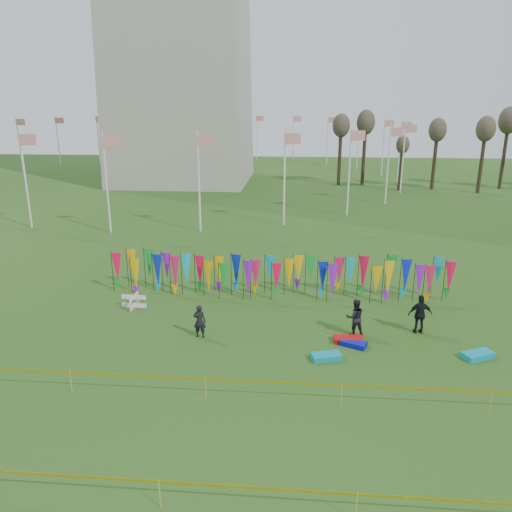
# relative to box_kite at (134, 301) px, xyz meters

# --- Properties ---
(ground) EXTENTS (160.00, 160.00, 0.00)m
(ground) POSITION_rel_box_kite_xyz_m (7.11, -4.93, -0.37)
(ground) COLOR #244914
(ground) RESTS_ON ground
(flagpole_ring) EXTENTS (57.40, 56.16, 8.00)m
(flagpole_ring) POSITION_rel_box_kite_xyz_m (-6.89, 43.07, 3.63)
(flagpole_ring) COLOR silver
(flagpole_ring) RESTS_ON ground
(banner_row) EXTENTS (18.64, 0.64, 2.24)m
(banner_row) POSITION_rel_box_kite_xyz_m (7.39, 2.37, 0.98)
(banner_row) COLOR black
(banner_row) RESTS_ON ground
(caution_tape_near) EXTENTS (26.00, 0.02, 0.90)m
(caution_tape_near) POSITION_rel_box_kite_xyz_m (6.89, -7.88, 0.41)
(caution_tape_near) COLOR #FFDD05
(caution_tape_near) RESTS_ON ground
(caution_tape_far) EXTENTS (26.00, 0.02, 0.90)m
(caution_tape_far) POSITION_rel_box_kite_xyz_m (6.89, -12.93, 0.41)
(caution_tape_far) COLOR #FFDD05
(caution_tape_far) RESTS_ON ground
(box_kite) EXTENTS (0.67, 0.67, 0.74)m
(box_kite) POSITION_rel_box_kite_xyz_m (0.00, 0.00, 0.00)
(box_kite) COLOR red
(box_kite) RESTS_ON ground
(person_left) EXTENTS (0.60, 0.45, 1.56)m
(person_left) POSITION_rel_box_kite_xyz_m (4.03, -3.01, 0.41)
(person_left) COLOR black
(person_left) RESTS_ON ground
(person_mid) EXTENTS (0.92, 0.66, 1.72)m
(person_mid) POSITION_rel_box_kite_xyz_m (11.03, -2.16, 0.49)
(person_mid) COLOR black
(person_mid) RESTS_ON ground
(person_right) EXTENTS (1.11, 0.67, 1.85)m
(person_right) POSITION_rel_box_kite_xyz_m (14.02, -1.71, 0.55)
(person_right) COLOR black
(person_right) RESTS_ON ground
(kite_bag_turquoise) EXTENTS (1.33, 0.91, 0.24)m
(kite_bag_turquoise) POSITION_rel_box_kite_xyz_m (9.65, -4.59, -0.25)
(kite_bag_turquoise) COLOR #0B98B0
(kite_bag_turquoise) RESTS_ON ground
(kite_bag_blue) EXTENTS (1.24, 0.99, 0.23)m
(kite_bag_blue) POSITION_rel_box_kite_xyz_m (10.89, -3.30, -0.26)
(kite_bag_blue) COLOR #0B15B4
(kite_bag_blue) RESTS_ON ground
(kite_bag_red) EXTENTS (1.29, 0.63, 0.23)m
(kite_bag_red) POSITION_rel_box_kite_xyz_m (10.71, -2.93, -0.26)
(kite_bag_red) COLOR red
(kite_bag_red) RESTS_ON ground
(kite_bag_teal) EXTENTS (1.46, 1.13, 0.25)m
(kite_bag_teal) POSITION_rel_box_kite_xyz_m (15.96, -3.91, -0.25)
(kite_bag_teal) COLOR #0C97B1
(kite_bag_teal) RESTS_ON ground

